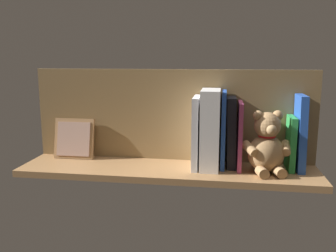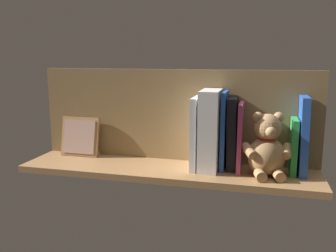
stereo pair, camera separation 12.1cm
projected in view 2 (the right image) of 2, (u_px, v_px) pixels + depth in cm
name	position (u px, v px, depth cm)	size (l,w,h in cm)	color
ground_plane	(168.00, 170.00, 123.90)	(100.37, 24.15, 2.20)	#A87A4C
shelf_back_panel	(175.00, 115.00, 129.94)	(100.37, 1.50, 32.62)	olive
book_0	(303.00, 136.00, 113.79)	(2.40, 10.96, 24.91)	blue
book_1	(293.00, 146.00, 115.40)	(1.92, 10.38, 17.83)	green
teddy_bear	(267.00, 148.00, 113.11)	(16.07, 14.69, 20.28)	tan
book_2	(240.00, 137.00, 118.03)	(1.34, 12.54, 22.43)	#B23F72
book_3	(232.00, 134.00, 119.77)	(2.94, 9.99, 23.77)	black
book_4	(224.00, 131.00, 119.64)	(1.41, 11.25, 25.90)	blue
dictionary_thick_white	(210.00, 130.00, 119.05)	(6.19, 14.44, 26.42)	white
book_5	(196.00, 133.00, 120.68)	(2.05, 14.09, 24.03)	silver
picture_frame_leaning	(80.00, 137.00, 136.91)	(14.84, 4.59, 14.76)	#A87A4C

